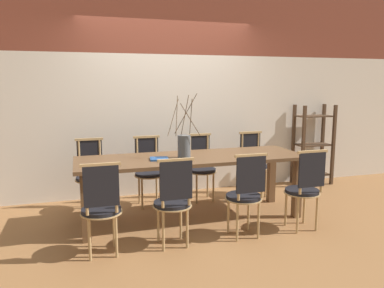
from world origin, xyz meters
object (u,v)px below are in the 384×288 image
(chair_near_center, at_px, (246,192))
(chair_far_center, at_px, (201,165))
(dining_table, at_px, (192,165))
(shelving_rack, at_px, (313,145))
(book_stack, at_px, (159,159))
(vase_centerpiece, at_px, (184,146))

(chair_near_center, xyz_separation_m, chair_far_center, (-0.03, 1.39, 0.00))
(chair_near_center, bearing_deg, dining_table, 118.43)
(dining_table, bearing_deg, shelving_rack, 22.64)
(dining_table, relative_size, book_stack, 11.91)
(chair_far_center, xyz_separation_m, book_stack, (-0.75, -0.76, 0.28))
(chair_near_center, distance_m, book_stack, 1.04)
(vase_centerpiece, xyz_separation_m, shelving_rack, (2.45, 1.03, -0.27))
(dining_table, xyz_separation_m, chair_near_center, (0.38, -0.69, -0.17))
(book_stack, height_order, shelving_rack, shelving_rack)
(chair_near_center, distance_m, shelving_rack, 2.58)
(chair_far_center, height_order, book_stack, chair_far_center)
(vase_centerpiece, bearing_deg, dining_table, 26.61)
(chair_near_center, bearing_deg, book_stack, 141.29)
(dining_table, height_order, vase_centerpiece, vase_centerpiece)
(vase_centerpiece, bearing_deg, book_stack, -178.25)
(dining_table, bearing_deg, chair_near_center, -61.57)
(chair_far_center, relative_size, book_stack, 4.10)
(vase_centerpiece, distance_m, shelving_rack, 2.68)
(chair_far_center, relative_size, shelving_rack, 0.72)
(chair_near_center, bearing_deg, chair_far_center, 91.20)
(chair_near_center, height_order, vase_centerpiece, vase_centerpiece)
(chair_near_center, distance_m, vase_centerpiece, 0.90)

